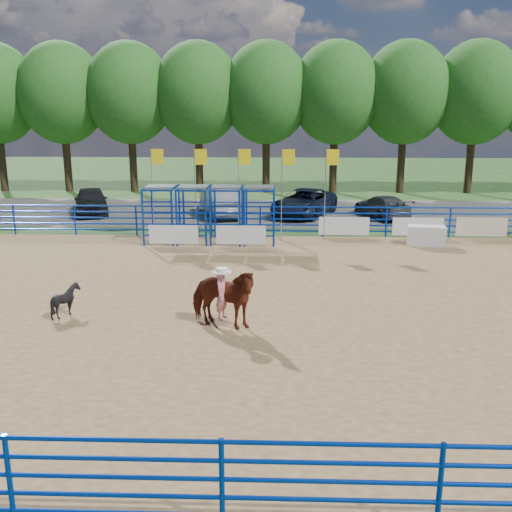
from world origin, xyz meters
name	(u,v)px	position (x,y,z in m)	size (l,w,h in m)	color
ground	(252,304)	(0.00, 0.00, 0.00)	(120.00, 120.00, 0.00)	#325923
arena_dirt	(252,304)	(0.00, 0.00, 0.01)	(30.00, 20.00, 0.02)	#997A4C
gravel_strip	(263,212)	(0.00, 17.00, 0.01)	(40.00, 10.00, 0.01)	#67655C
announcer_table	(426,236)	(7.50, 8.36, 0.46)	(1.63, 0.76, 0.87)	white
horse_and_rider	(222,295)	(-0.72, -2.05, 0.95)	(2.27, 1.61, 2.39)	maroon
calf	(66,300)	(-5.38, -1.27, 0.49)	(0.77, 0.86, 0.95)	black
car_a	(91,201)	(-10.11, 15.98, 0.79)	(1.83, 4.55, 1.55)	black
car_b	(221,202)	(-2.41, 15.58, 0.82)	(1.72, 4.93, 1.62)	gray
car_c	(304,202)	(2.39, 15.86, 0.77)	(2.53, 5.48, 1.52)	black
car_d	(382,206)	(6.80, 15.45, 0.64)	(1.75, 4.31, 1.25)	#4F4F51
perimeter_fence	(252,281)	(0.00, 0.00, 0.75)	(30.10, 20.10, 1.50)	#072FAA
chute_assembly	(218,215)	(-1.90, 8.84, 1.26)	(19.32, 2.41, 4.20)	#072FAA
treeline	(266,88)	(0.00, 26.00, 7.53)	(56.40, 6.40, 11.24)	#3F2B19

